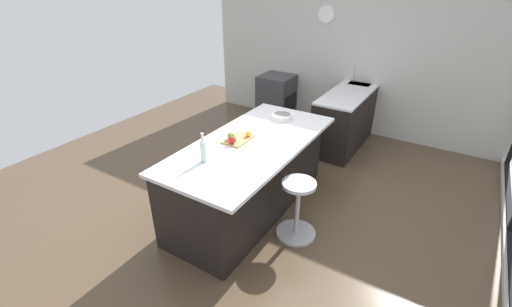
{
  "coord_description": "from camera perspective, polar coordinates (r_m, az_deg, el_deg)",
  "views": [
    {
      "loc": [
        3.1,
        1.82,
        2.6
      ],
      "look_at": [
        0.18,
        0.01,
        0.77
      ],
      "focal_mm": 24.19,
      "sensor_mm": 36.0,
      "label": 1
    }
  ],
  "objects": [
    {
      "name": "interior_partition_left",
      "position": [
        6.34,
        15.27,
        16.76
      ],
      "size": [
        0.15,
        5.28,
        2.94
      ],
      "color": "beige",
      "rests_on": "ground_plane"
    },
    {
      "name": "apple_yellow",
      "position": [
        3.93,
        -1.24,
        3.33
      ],
      "size": [
        0.07,
        0.07,
        0.07
      ],
      "primitive_type": "sphere",
      "color": "gold",
      "rests_on": "cutting_board"
    },
    {
      "name": "stool_by_window",
      "position": [
        3.79,
        6.84,
        -9.36
      ],
      "size": [
        0.44,
        0.44,
        0.68
      ],
      "color": "#B7B7BC",
      "rests_on": "ground_plane"
    },
    {
      "name": "apple_green",
      "position": [
        3.86,
        -4.15,
        2.92
      ],
      "size": [
        0.09,
        0.09,
        0.09
      ],
      "primitive_type": "sphere",
      "color": "#609E2D",
      "rests_on": "cutting_board"
    },
    {
      "name": "ground_plane",
      "position": [
        4.44,
        1.16,
        -7.92
      ],
      "size": [
        7.45,
        7.45,
        0.0
      ],
      "primitive_type": "plane",
      "color": "brown"
    },
    {
      "name": "water_bottle",
      "position": [
        3.44,
        -8.69,
        0.48
      ],
      "size": [
        0.06,
        0.06,
        0.31
      ],
      "color": "silver",
      "rests_on": "kitchen_island"
    },
    {
      "name": "sink_cabinet",
      "position": [
        6.21,
        15.71,
        6.69
      ],
      "size": [
        2.3,
        0.6,
        1.18
      ],
      "color": "black",
      "rests_on": "ground_plane"
    },
    {
      "name": "cutting_board",
      "position": [
        3.9,
        -2.94,
        2.36
      ],
      "size": [
        0.36,
        0.24,
        0.02
      ],
      "primitive_type": "cube",
      "color": "tan",
      "rests_on": "kitchen_island"
    },
    {
      "name": "fruit_bowl",
      "position": [
        4.46,
        4.33,
        6.14
      ],
      "size": [
        0.26,
        0.26,
        0.07
      ],
      "color": "silver",
      "rests_on": "kitchen_island"
    },
    {
      "name": "kitchen_island",
      "position": [
        4.1,
        -1.16,
        -3.54
      ],
      "size": [
        2.3,
        1.08,
        0.91
      ],
      "color": "black",
      "rests_on": "ground_plane"
    },
    {
      "name": "apple_red",
      "position": [
        3.77,
        -3.98,
        2.27
      ],
      "size": [
        0.08,
        0.08,
        0.08
      ],
      "primitive_type": "sphere",
      "color": "red",
      "rests_on": "cutting_board"
    },
    {
      "name": "oven_range",
      "position": [
        6.74,
        3.41,
        9.17
      ],
      "size": [
        0.6,
        0.61,
        0.87
      ],
      "color": "#38383D",
      "rests_on": "ground_plane"
    }
  ]
}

